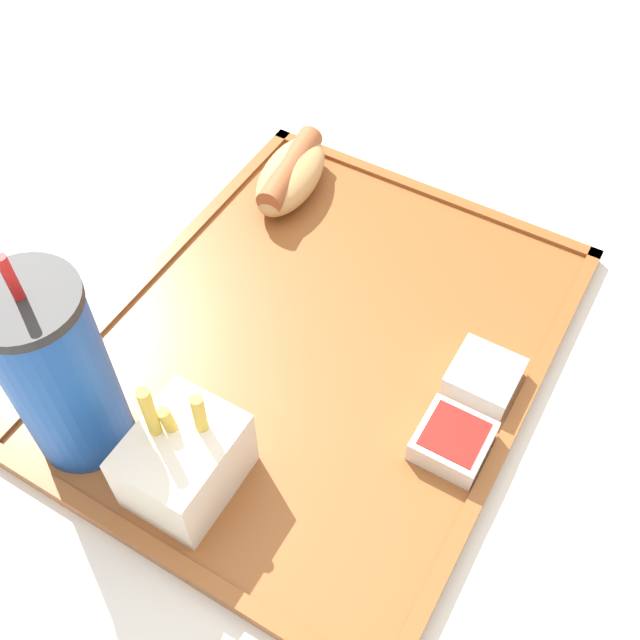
% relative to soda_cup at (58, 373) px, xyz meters
% --- Properties ---
extents(dining_table, '(1.08, 0.99, 0.75)m').
position_rel_soda_cup_xyz_m(dining_table, '(0.12, -0.14, -0.47)').
color(dining_table, beige).
rests_on(dining_table, ground_plane).
extents(food_tray, '(0.43, 0.35, 0.01)m').
position_rel_soda_cup_xyz_m(food_tray, '(0.16, -0.11, -0.09)').
color(food_tray, brown).
rests_on(food_tray, dining_table).
extents(soda_cup, '(0.07, 0.07, 0.20)m').
position_rel_soda_cup_xyz_m(soda_cup, '(0.00, 0.00, 0.00)').
color(soda_cup, '#194CA5').
rests_on(soda_cup, food_tray).
extents(hot_dog_far, '(0.12, 0.07, 0.04)m').
position_rel_soda_cup_xyz_m(hot_dog_far, '(0.31, 0.01, -0.06)').
color(hot_dog_far, tan).
rests_on(hot_dog_far, food_tray).
extents(fries_carton, '(0.08, 0.07, 0.11)m').
position_rel_soda_cup_xyz_m(fries_carton, '(0.01, -0.09, -0.05)').
color(fries_carton, silver).
rests_on(fries_carton, food_tray).
extents(sauce_cup_mayo, '(0.05, 0.05, 0.02)m').
position_rel_soda_cup_xyz_m(sauce_cup_mayo, '(0.19, -0.24, -0.07)').
color(sauce_cup_mayo, silver).
rests_on(sauce_cup_mayo, food_tray).
extents(sauce_cup_ketchup, '(0.05, 0.05, 0.02)m').
position_rel_soda_cup_xyz_m(sauce_cup_ketchup, '(0.13, -0.25, -0.07)').
color(sauce_cup_ketchup, silver).
rests_on(sauce_cup_ketchup, food_tray).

